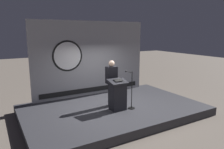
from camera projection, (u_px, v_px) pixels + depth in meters
The scene contains 6 objects.
ground_plane at pixel (113, 114), 7.92m from camera, with size 40.00×40.00×0.00m, color #6B6056.
stage_platform at pixel (113, 110), 7.89m from camera, with size 6.40×4.00×0.30m, color #333338.
banner_display at pixel (91, 59), 9.10m from camera, with size 5.11×0.12×3.16m.
podium at pixel (118, 95), 7.42m from camera, with size 0.64×0.50×1.10m.
speaker_person at pixel (111, 83), 7.78m from camera, with size 0.40×0.26×1.70m.
microphone_stand at pixel (131, 96), 7.60m from camera, with size 0.24×0.54×1.35m.
Camera 1 is at (-3.80, -6.44, 3.01)m, focal length 34.05 mm.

